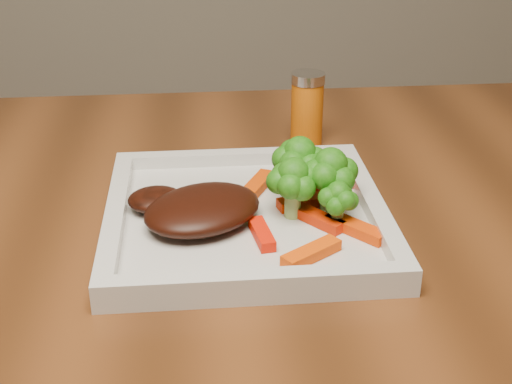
{
  "coord_description": "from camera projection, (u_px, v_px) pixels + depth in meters",
  "views": [
    {
      "loc": [
        -0.22,
        -0.5,
        1.09
      ],
      "look_at": [
        -0.16,
        0.11,
        0.79
      ],
      "focal_mm": 50.0,
      "sensor_mm": 36.0,
      "label": 1
    }
  ],
  "objects": [
    {
      "name": "spice_shaker",
      "position": [
        307.0,
        110.0,
        0.87
      ],
      "size": [
        0.05,
        0.05,
        0.09
      ],
      "primitive_type": "cylinder",
      "rotation": [
        0.0,
        0.0,
        -0.33
      ],
      "color": "#BF570A",
      "rests_on": "dining_table"
    },
    {
      "name": "steak",
      "position": [
        203.0,
        209.0,
        0.68
      ],
      "size": [
        0.15,
        0.14,
        0.03
      ],
      "primitive_type": "ellipsoid",
      "rotation": [
        0.0,
        0.0,
        0.59
      ],
      "color": "black",
      "rests_on": "plate"
    },
    {
      "name": "carrot_2",
      "position": [
        262.0,
        234.0,
        0.65
      ],
      "size": [
        0.02,
        0.05,
        0.01
      ],
      "primitive_type": "cube",
      "rotation": [
        0.0,
        0.0,
        1.72
      ],
      "color": "red",
      "rests_on": "plate"
    },
    {
      "name": "carrot_0",
      "position": [
        311.0,
        253.0,
        0.62
      ],
      "size": [
        0.06,
        0.05,
        0.01
      ],
      "primitive_type": "cube",
      "rotation": [
        0.0,
        0.0,
        0.61
      ],
      "color": "#E54303",
      "rests_on": "plate"
    },
    {
      "name": "carrot_4",
      "position": [
        257.0,
        185.0,
        0.75
      ],
      "size": [
        0.04,
        0.06,
        0.01
      ],
      "primitive_type": "cube",
      "rotation": [
        0.0,
        0.0,
        1.09
      ],
      "color": "#CC3B03",
      "rests_on": "plate"
    },
    {
      "name": "broccoli_1",
      "position": [
        330.0,
        181.0,
        0.69
      ],
      "size": [
        0.08,
        0.08,
        0.06
      ],
      "primitive_type": null,
      "rotation": [
        0.0,
        0.0,
        -0.33
      ],
      "color": "#1F7012",
      "rests_on": "plate"
    },
    {
      "name": "carrot_5",
      "position": [
        317.0,
        218.0,
        0.68
      ],
      "size": [
        0.05,
        0.06,
        0.01
      ],
      "primitive_type": "cube",
      "rotation": [
        0.0,
        0.0,
        -0.89
      ],
      "color": "red",
      "rests_on": "plate"
    },
    {
      "name": "broccoli_3",
      "position": [
        293.0,
        188.0,
        0.68
      ],
      "size": [
        0.07,
        0.07,
        0.06
      ],
      "primitive_type": null,
      "rotation": [
        0.0,
        0.0,
        -0.33
      ],
      "color": "#106412",
      "rests_on": "plate"
    },
    {
      "name": "carrot_6",
      "position": [
        307.0,
        201.0,
        0.71
      ],
      "size": [
        0.06,
        0.03,
        0.01
      ],
      "primitive_type": "cube",
      "rotation": [
        0.0,
        0.0,
        0.26
      ],
      "color": "red",
      "rests_on": "plate"
    },
    {
      "name": "plate",
      "position": [
        246.0,
        221.0,
        0.7
      ],
      "size": [
        0.27,
        0.27,
        0.01
      ],
      "primitive_type": "cube",
      "color": "silver",
      "rests_on": "dining_table"
    },
    {
      "name": "broccoli_0",
      "position": [
        299.0,
        166.0,
        0.72
      ],
      "size": [
        0.07,
        0.07,
        0.07
      ],
      "primitive_type": null,
      "rotation": [
        0.0,
        0.0,
        0.16
      ],
      "color": "#186611",
      "rests_on": "plate"
    },
    {
      "name": "carrot_1",
      "position": [
        356.0,
        228.0,
        0.66
      ],
      "size": [
        0.05,
        0.06,
        0.01
      ],
      "primitive_type": "cube",
      "rotation": [
        0.0,
        0.0,
        -0.85
      ],
      "color": "#D73703",
      "rests_on": "plate"
    },
    {
      "name": "carrot_3",
      "position": [
        337.0,
        185.0,
        0.75
      ],
      "size": [
        0.06,
        0.05,
        0.01
      ],
      "primitive_type": "cube",
      "rotation": [
        0.0,
        0.0,
        0.55
      ],
      "color": "red",
      "rests_on": "plate"
    },
    {
      "name": "broccoli_2",
      "position": [
        338.0,
        198.0,
        0.67
      ],
      "size": [
        0.05,
        0.05,
        0.06
      ],
      "primitive_type": null,
      "rotation": [
        0.0,
        0.0,
        -0.32
      ],
      "color": "#285F0F",
      "rests_on": "plate"
    }
  ]
}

